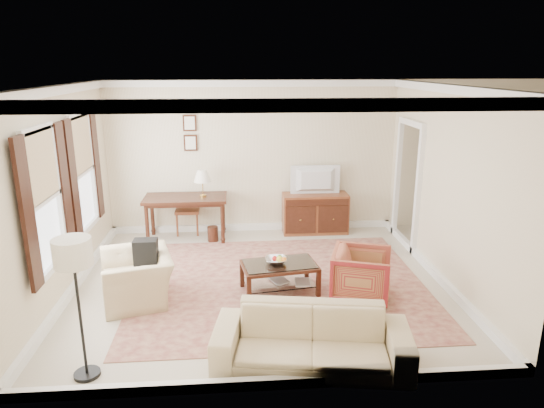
{
  "coord_description": "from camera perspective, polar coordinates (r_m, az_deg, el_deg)",
  "views": [
    {
      "loc": [
        -0.34,
        -6.66,
        3.17
      ],
      "look_at": [
        0.2,
        0.3,
        1.15
      ],
      "focal_mm": 32.0,
      "sensor_mm": 36.0,
      "label": 1
    }
  ],
  "objects": [
    {
      "name": "room_shell",
      "position": [
        6.71,
        -1.53,
        10.15
      ],
      "size": [
        5.51,
        5.01,
        2.91
      ],
      "color": "beige",
      "rests_on": "ground"
    },
    {
      "name": "annex_bedroom",
      "position": [
        9.61,
        26.01,
        -2.68
      ],
      "size": [
        3.0,
        2.7,
        2.9
      ],
      "color": "beige",
      "rests_on": "ground"
    },
    {
      "name": "window_front",
      "position": [
        6.61,
        -25.18,
        0.38
      ],
      "size": [
        0.12,
        1.56,
        1.8
      ],
      "primitive_type": null,
      "color": "#CCB284",
      "rests_on": "room_shell"
    },
    {
      "name": "window_rear",
      "position": [
        8.08,
        -21.35,
        3.46
      ],
      "size": [
        0.12,
        1.56,
        1.8
      ],
      "primitive_type": null,
      "color": "#CCB284",
      "rests_on": "room_shell"
    },
    {
      "name": "doorway",
      "position": [
        8.96,
        15.6,
        2.01
      ],
      "size": [
        0.1,
        1.12,
        2.25
      ],
      "primitive_type": null,
      "color": "white",
      "rests_on": "room_shell"
    },
    {
      "name": "rug",
      "position": [
        7.35,
        0.91,
        -9.37
      ],
      "size": [
        4.29,
        3.69,
        0.01
      ],
      "primitive_type": "cube",
      "rotation": [
        0.0,
        0.0,
        0.01
      ],
      "color": "maroon",
      "rests_on": "room_shell"
    },
    {
      "name": "writing_desk",
      "position": [
        9.07,
        -10.12,
        0.18
      ],
      "size": [
        1.51,
        0.75,
        0.82
      ],
      "color": "#3B1B11",
      "rests_on": "room_shell"
    },
    {
      "name": "desk_chair",
      "position": [
        9.46,
        -9.93,
        -0.35
      ],
      "size": [
        0.5,
        0.5,
        1.05
      ],
      "primitive_type": null,
      "rotation": [
        0.0,
        0.0,
        -0.13
      ],
      "color": "brown",
      "rests_on": "room_shell"
    },
    {
      "name": "desk_lamp",
      "position": [
        8.95,
        -8.17,
        2.44
      ],
      "size": [
        0.32,
        0.32,
        0.5
      ],
      "primitive_type": null,
      "color": "silver",
      "rests_on": "writing_desk"
    },
    {
      "name": "framed_prints",
      "position": [
        9.25,
        -9.62,
        8.27
      ],
      "size": [
        0.25,
        0.04,
        0.68
      ],
      "primitive_type": null,
      "color": "#3B1B11",
      "rests_on": "room_shell"
    },
    {
      "name": "sideboard",
      "position": [
        9.44,
        5.08,
        -1.08
      ],
      "size": [
        1.25,
        0.48,
        0.77
      ],
      "primitive_type": "cube",
      "color": "brown",
      "rests_on": "room_shell"
    },
    {
      "name": "tv",
      "position": [
        9.21,
        5.23,
        3.85
      ],
      "size": [
        0.9,
        0.52,
        0.12
      ],
      "primitive_type": "imported",
      "rotation": [
        0.0,
        0.0,
        3.14
      ],
      "color": "black",
      "rests_on": "sideboard"
    },
    {
      "name": "coffee_table",
      "position": [
        6.98,
        0.87,
        -7.78
      ],
      "size": [
        1.14,
        0.77,
        0.45
      ],
      "rotation": [
        0.0,
        0.0,
        0.15
      ],
      "color": "#3B1B11",
      "rests_on": "room_shell"
    },
    {
      "name": "fruit_bowl",
      "position": [
        6.93,
        0.48,
        -6.54
      ],
      "size": [
        0.42,
        0.42,
        0.1
      ],
      "primitive_type": "imported",
      "color": "silver",
      "rests_on": "coffee_table"
    },
    {
      "name": "book_a",
      "position": [
        7.02,
        0.04,
        -9.11
      ],
      "size": [
        0.27,
        0.15,
        0.38
      ],
      "primitive_type": "imported",
      "rotation": [
        0.0,
        0.0,
        0.42
      ],
      "color": "brown",
      "rests_on": "coffee_table"
    },
    {
      "name": "book_b",
      "position": [
        7.03,
        2.74,
        -9.15
      ],
      "size": [
        0.28,
        0.05,
        0.38
      ],
      "primitive_type": "imported",
      "rotation": [
        0.0,
        0.0,
        -0.08
      ],
      "color": "brown",
      "rests_on": "coffee_table"
    },
    {
      "name": "striped_armchair",
      "position": [
        6.88,
        10.49,
        -7.93
      ],
      "size": [
        0.93,
        0.96,
        0.8
      ],
      "primitive_type": "imported",
      "rotation": [
        0.0,
        0.0,
        1.25
      ],
      "color": "maroon",
      "rests_on": "room_shell"
    },
    {
      "name": "club_armchair",
      "position": [
        6.96,
        -15.64,
        -7.47
      ],
      "size": [
        0.93,
        1.18,
        0.91
      ],
      "primitive_type": "imported",
      "rotation": [
        0.0,
        0.0,
        -1.31
      ],
      "color": "#CCB58A",
      "rests_on": "room_shell"
    },
    {
      "name": "backpack",
      "position": [
        6.93,
        -14.63,
        -5.3
      ],
      "size": [
        0.28,
        0.36,
        0.4
      ],
      "primitive_type": "cube",
      "rotation": [
        0.0,
        0.0,
        -1.38
      ],
      "color": "black",
      "rests_on": "club_armchair"
    },
    {
      "name": "sofa",
      "position": [
        5.4,
        4.71,
        -14.61
      ],
      "size": [
        2.19,
        0.94,
        0.83
      ],
      "primitive_type": "imported",
      "rotation": [
        0.0,
        0.0,
        -0.16
      ],
      "color": "#CCB58A",
      "rests_on": "room_shell"
    },
    {
      "name": "floor_lamp",
      "position": [
        5.19,
        -22.31,
        -6.43
      ],
      "size": [
        0.38,
        0.38,
        1.54
      ],
      "color": "black",
      "rests_on": "room_shell"
    }
  ]
}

